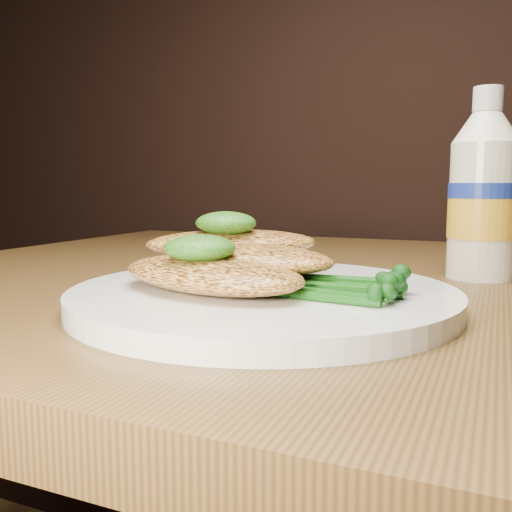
% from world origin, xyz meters
% --- Properties ---
extents(plate, '(0.30, 0.30, 0.02)m').
position_xyz_m(plate, '(-0.10, 0.87, 0.76)').
color(plate, white).
rests_on(plate, dining_table).
extents(chicken_front, '(0.18, 0.13, 0.03)m').
position_xyz_m(chicken_front, '(-0.13, 0.84, 0.78)').
color(chicken_front, gold).
rests_on(chicken_front, plate).
extents(chicken_mid, '(0.16, 0.10, 0.02)m').
position_xyz_m(chicken_mid, '(-0.12, 0.88, 0.79)').
color(chicken_mid, gold).
rests_on(chicken_mid, plate).
extents(chicken_back, '(0.17, 0.15, 0.02)m').
position_xyz_m(chicken_back, '(-0.15, 0.91, 0.79)').
color(chicken_back, gold).
rests_on(chicken_back, plate).
extents(pesto_front, '(0.06, 0.06, 0.02)m').
position_xyz_m(pesto_front, '(-0.14, 0.83, 0.80)').
color(pesto_front, black).
rests_on(pesto_front, chicken_front).
extents(pesto_back, '(0.05, 0.05, 0.02)m').
position_xyz_m(pesto_back, '(-0.15, 0.90, 0.81)').
color(pesto_back, black).
rests_on(pesto_back, chicken_back).
extents(broccolini_bundle, '(0.15, 0.11, 0.02)m').
position_xyz_m(broccolini_bundle, '(-0.05, 0.86, 0.78)').
color(broccolini_bundle, '#154E11').
rests_on(broccolini_bundle, plate).
extents(mayo_bottle, '(0.08, 0.08, 0.19)m').
position_xyz_m(mayo_bottle, '(0.05, 1.08, 0.85)').
color(mayo_bottle, '#F0ECCB').
rests_on(mayo_bottle, dining_table).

